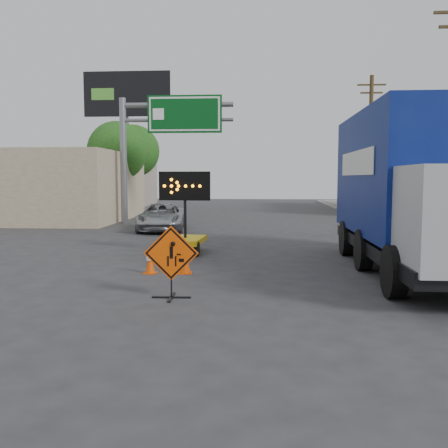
# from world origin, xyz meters

# --- Properties ---
(ground) EXTENTS (100.00, 100.00, 0.00)m
(ground) POSITION_xyz_m (0.00, 0.00, 0.00)
(ground) COLOR #2D2D30
(ground) RESTS_ON ground
(curb_right) EXTENTS (0.40, 60.00, 0.12)m
(curb_right) POSITION_xyz_m (7.20, 15.00, 0.06)
(curb_right) COLOR gray
(curb_right) RESTS_ON ground
(sidewalk_right) EXTENTS (4.00, 60.00, 0.15)m
(sidewalk_right) POSITION_xyz_m (9.50, 15.00, 0.07)
(sidewalk_right) COLOR gray
(sidewalk_right) RESTS_ON ground
(storefront_left_near) EXTENTS (14.00, 10.00, 4.00)m
(storefront_left_near) POSITION_xyz_m (-14.00, 20.00, 2.00)
(storefront_left_near) COLOR #C1AF8C
(storefront_left_near) RESTS_ON ground
(storefront_left_far) EXTENTS (12.00, 10.00, 4.40)m
(storefront_left_far) POSITION_xyz_m (-15.00, 34.00, 2.20)
(storefront_left_far) COLOR #AB9C8E
(storefront_left_far) RESTS_ON ground
(building_right_far) EXTENTS (10.00, 14.00, 4.60)m
(building_right_far) POSITION_xyz_m (13.00, 30.00, 2.30)
(building_right_far) COLOR #C1AF8C
(building_right_far) RESTS_ON ground
(highway_gantry) EXTENTS (6.18, 0.38, 6.90)m
(highway_gantry) POSITION_xyz_m (-4.43, 17.96, 5.07)
(highway_gantry) COLOR slate
(highway_gantry) RESTS_ON ground
(billboard) EXTENTS (6.10, 0.54, 9.85)m
(billboard) POSITION_xyz_m (-8.35, 25.87, 7.35)
(billboard) COLOR slate
(billboard) RESTS_ON ground
(utility_pole_far) EXTENTS (1.80, 0.26, 9.00)m
(utility_pole_far) POSITION_xyz_m (8.00, 24.00, 4.68)
(utility_pole_far) COLOR #4F3E22
(utility_pole_far) RESTS_ON ground
(tree_left_near) EXTENTS (3.71, 3.71, 6.03)m
(tree_left_near) POSITION_xyz_m (-8.00, 22.00, 4.16)
(tree_left_near) COLOR #4F3E22
(tree_left_near) RESTS_ON ground
(tree_left_far) EXTENTS (4.10, 4.10, 6.66)m
(tree_left_far) POSITION_xyz_m (-9.00, 30.00, 4.60)
(tree_left_far) COLOR #4F3E22
(tree_left_far) RESTS_ON ground
(construction_sign) EXTENTS (1.15, 0.82, 1.53)m
(construction_sign) POSITION_xyz_m (-0.91, 1.19, 0.81)
(construction_sign) COLOR black
(construction_sign) RESTS_ON ground
(arrow_board) EXTENTS (1.72, 1.98, 2.72)m
(arrow_board) POSITION_xyz_m (-1.55, 7.45, 0.61)
(arrow_board) COLOR #DDB50C
(arrow_board) RESTS_ON ground
(pickup_truck) EXTENTS (2.61, 4.81, 1.28)m
(pickup_truck) POSITION_xyz_m (-3.74, 14.54, 0.64)
(pickup_truck) COLOR #A9ABB0
(pickup_truck) RESTS_ON ground
(box_truck) EXTENTS (2.95, 9.11, 4.32)m
(box_truck) POSITION_xyz_m (5.02, 4.61, 1.96)
(box_truck) COLOR black
(box_truck) RESTS_ON ground
(cone_a) EXTENTS (0.38, 0.38, 0.69)m
(cone_a) POSITION_xyz_m (-1.03, 3.90, 0.35)
(cone_a) COLOR #E54A04
(cone_a) RESTS_ON ground
(cone_b) EXTENTS (0.38, 0.38, 0.63)m
(cone_b) POSITION_xyz_m (-1.94, 3.83, 0.31)
(cone_b) COLOR #E54A04
(cone_b) RESTS_ON ground
(cone_c) EXTENTS (0.43, 0.43, 0.65)m
(cone_c) POSITION_xyz_m (-1.80, 7.31, 0.33)
(cone_c) COLOR #E54A04
(cone_c) RESTS_ON ground
(cone_d) EXTENTS (0.42, 0.42, 0.63)m
(cone_d) POSITION_xyz_m (-2.07, 7.71, 0.32)
(cone_d) COLOR #E54A04
(cone_d) RESTS_ON ground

